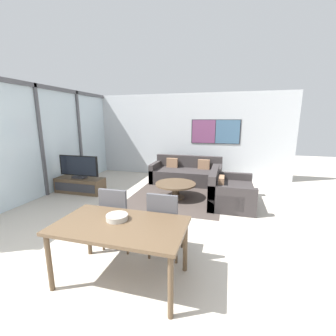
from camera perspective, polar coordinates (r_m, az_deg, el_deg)
The scene contains 13 objects.
ground_plane at distance 2.93m, azimuth -25.75°, elevation -30.98°, with size 24.00×24.00×0.00m, color beige.
wall_back at distance 7.83m, azimuth 4.13°, elevation 8.25°, with size 7.08×0.09×2.80m.
window_wall_left at distance 6.51m, azimuth -29.81°, elevation 6.97°, with size 0.07×6.13×2.80m.
area_rug at distance 5.76m, azimuth 1.92°, elevation -7.52°, with size 2.28×2.16×0.01m.
tv_console at distance 6.57m, azimuth -21.40°, elevation -4.08°, with size 1.31×0.49×0.40m.
television at distance 6.45m, azimuth -21.74°, elevation 0.24°, with size 1.14×0.20×0.61m.
sofa_main at distance 7.10m, azimuth 4.77°, elevation -1.50°, with size 2.14×0.99×0.80m.
sofa_side at distance 5.50m, azimuth 14.93°, elevation -6.01°, with size 0.99×1.44×0.80m.
coffee_table at distance 5.67m, azimuth 1.94°, elevation -4.79°, with size 1.01×1.01×0.39m.
dining_table at distance 2.82m, azimuth -12.01°, elevation -15.16°, with size 1.55×0.87×0.75m.
dining_chair_left at distance 3.54m, azimuth -12.72°, elevation -11.90°, with size 0.46×0.46×0.98m.
dining_chair_centre at distance 3.26m, azimuth -0.88°, elevation -13.73°, with size 0.46×0.46×0.98m.
fruit_bowl at distance 2.88m, azimuth -12.82°, elevation -11.99°, with size 0.27×0.27×0.07m.
Camera 1 is at (1.55, -1.54, 1.96)m, focal length 24.00 mm.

